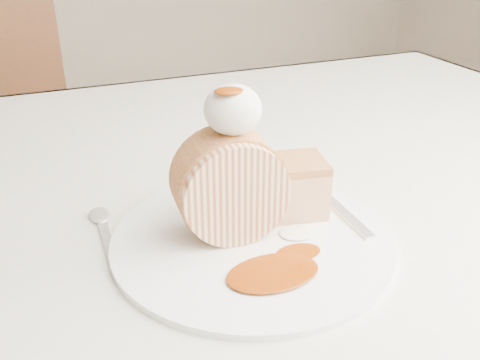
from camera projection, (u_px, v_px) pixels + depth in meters
name	position (u px, v px, depth m)	size (l,w,h in m)	color
table	(228.00, 213.00, 0.81)	(1.40, 0.90, 0.75)	silver
plate	(252.00, 239.00, 0.58)	(0.30, 0.30, 0.01)	white
roulade_slice	(230.00, 186.00, 0.56)	(0.11, 0.11, 0.06)	beige
cake_chunk	(294.00, 189.00, 0.61)	(0.07, 0.06, 0.06)	#CF894E
whipped_cream	(233.00, 110.00, 0.53)	(0.06, 0.06, 0.05)	white
caramel_drizzle	(229.00, 84.00, 0.51)	(0.03, 0.02, 0.01)	#7B2E05
caramel_pool	(273.00, 273.00, 0.51)	(0.09, 0.06, 0.00)	#7B2E05
fork	(341.00, 210.00, 0.62)	(0.02, 0.18, 0.00)	silver
spoon	(111.00, 250.00, 0.56)	(0.02, 0.14, 0.00)	silver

